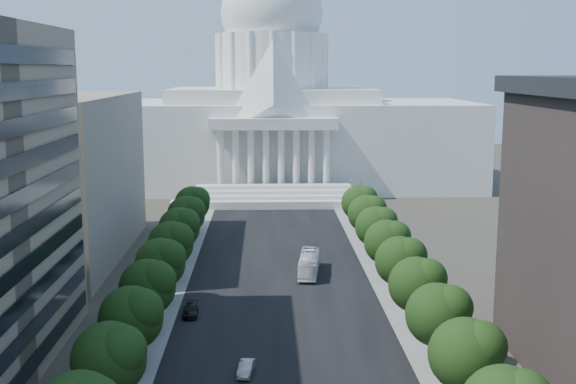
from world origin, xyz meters
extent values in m
cube|color=black|center=(0.00, 90.00, 0.00)|extent=(30.00, 260.00, 0.01)
cube|color=gray|center=(-19.00, 90.00, 0.00)|extent=(8.00, 260.00, 0.02)
cube|color=gray|center=(19.00, 90.00, 0.00)|extent=(8.00, 260.00, 0.02)
cube|color=white|center=(0.00, 185.00, 12.50)|extent=(120.00, 50.00, 25.00)
cube|color=white|center=(0.00, 185.00, 27.00)|extent=(60.00, 40.00, 4.00)
cube|color=white|center=(0.00, 158.00, 20.50)|extent=(34.00, 8.00, 3.00)
cylinder|color=white|center=(0.00, 185.00, 37.00)|extent=(32.00, 32.00, 16.00)
ellipsoid|color=white|center=(0.00, 185.00, 51.00)|extent=(30.00, 30.00, 27.60)
cube|color=gray|center=(-48.00, 100.00, 15.00)|extent=(38.00, 52.00, 30.00)
sphere|color=black|center=(-18.00, 36.00, 6.17)|extent=(7.60, 7.60, 7.60)
sphere|color=black|center=(-16.67, 35.24, 7.31)|extent=(5.32, 5.32, 5.32)
cylinder|color=#33261C|center=(-18.00, 48.00, 1.47)|extent=(0.56, 0.56, 2.94)
sphere|color=black|center=(-18.00, 48.00, 6.17)|extent=(7.60, 7.60, 7.60)
sphere|color=black|center=(-16.67, 47.24, 7.31)|extent=(5.32, 5.32, 5.32)
cylinder|color=#33261C|center=(-18.00, 60.00, 1.47)|extent=(0.56, 0.56, 2.94)
sphere|color=black|center=(-18.00, 60.00, 6.17)|extent=(7.60, 7.60, 7.60)
sphere|color=black|center=(-16.67, 59.24, 7.31)|extent=(5.32, 5.32, 5.32)
cylinder|color=#33261C|center=(-18.00, 72.00, 1.47)|extent=(0.56, 0.56, 2.94)
sphere|color=black|center=(-18.00, 72.00, 6.17)|extent=(7.60, 7.60, 7.60)
sphere|color=black|center=(-16.67, 71.24, 7.31)|extent=(5.32, 5.32, 5.32)
cylinder|color=#33261C|center=(-18.00, 84.00, 1.47)|extent=(0.56, 0.56, 2.94)
sphere|color=black|center=(-18.00, 84.00, 6.17)|extent=(7.60, 7.60, 7.60)
sphere|color=black|center=(-16.67, 83.24, 7.31)|extent=(5.32, 5.32, 5.32)
cylinder|color=#33261C|center=(-18.00, 96.00, 1.47)|extent=(0.56, 0.56, 2.94)
sphere|color=black|center=(-18.00, 96.00, 6.17)|extent=(7.60, 7.60, 7.60)
sphere|color=black|center=(-16.67, 95.24, 7.31)|extent=(5.32, 5.32, 5.32)
cylinder|color=#33261C|center=(-18.00, 108.00, 1.47)|extent=(0.56, 0.56, 2.94)
sphere|color=black|center=(-18.00, 108.00, 6.17)|extent=(7.60, 7.60, 7.60)
sphere|color=black|center=(-16.67, 107.24, 7.31)|extent=(5.32, 5.32, 5.32)
cylinder|color=#33261C|center=(-18.00, 120.00, 1.47)|extent=(0.56, 0.56, 2.94)
sphere|color=black|center=(-18.00, 120.00, 6.17)|extent=(7.60, 7.60, 7.60)
sphere|color=black|center=(-16.67, 119.24, 7.31)|extent=(5.32, 5.32, 5.32)
sphere|color=black|center=(18.00, 36.00, 6.17)|extent=(7.60, 7.60, 7.60)
sphere|color=black|center=(19.33, 35.24, 7.31)|extent=(5.32, 5.32, 5.32)
cylinder|color=#33261C|center=(18.00, 48.00, 1.47)|extent=(0.56, 0.56, 2.94)
sphere|color=black|center=(18.00, 48.00, 6.17)|extent=(7.60, 7.60, 7.60)
sphere|color=black|center=(19.33, 47.24, 7.31)|extent=(5.32, 5.32, 5.32)
cylinder|color=#33261C|center=(18.00, 60.00, 1.47)|extent=(0.56, 0.56, 2.94)
sphere|color=black|center=(18.00, 60.00, 6.17)|extent=(7.60, 7.60, 7.60)
sphere|color=black|center=(19.33, 59.24, 7.31)|extent=(5.32, 5.32, 5.32)
cylinder|color=#33261C|center=(18.00, 72.00, 1.47)|extent=(0.56, 0.56, 2.94)
sphere|color=black|center=(18.00, 72.00, 6.17)|extent=(7.60, 7.60, 7.60)
sphere|color=black|center=(19.33, 71.24, 7.31)|extent=(5.32, 5.32, 5.32)
cylinder|color=#33261C|center=(18.00, 84.00, 1.47)|extent=(0.56, 0.56, 2.94)
sphere|color=black|center=(18.00, 84.00, 6.17)|extent=(7.60, 7.60, 7.60)
sphere|color=black|center=(19.33, 83.24, 7.31)|extent=(5.32, 5.32, 5.32)
cylinder|color=#33261C|center=(18.00, 96.00, 1.47)|extent=(0.56, 0.56, 2.94)
sphere|color=black|center=(18.00, 96.00, 6.17)|extent=(7.60, 7.60, 7.60)
sphere|color=black|center=(19.33, 95.24, 7.31)|extent=(5.32, 5.32, 5.32)
cylinder|color=#33261C|center=(18.00, 108.00, 1.47)|extent=(0.56, 0.56, 2.94)
sphere|color=black|center=(18.00, 108.00, 6.17)|extent=(7.60, 7.60, 7.60)
sphere|color=black|center=(19.33, 107.24, 7.31)|extent=(5.32, 5.32, 5.32)
cylinder|color=#33261C|center=(18.00, 120.00, 1.47)|extent=(0.56, 0.56, 2.94)
sphere|color=black|center=(18.00, 120.00, 6.17)|extent=(7.60, 7.60, 7.60)
sphere|color=black|center=(19.33, 119.24, 7.31)|extent=(5.32, 5.32, 5.32)
cylinder|color=gray|center=(20.50, 35.00, 4.50)|extent=(0.18, 0.18, 9.00)
cylinder|color=gray|center=(19.30, 35.00, 8.80)|extent=(2.40, 0.14, 0.14)
sphere|color=gray|center=(18.20, 35.00, 8.70)|extent=(0.44, 0.44, 0.44)
cylinder|color=gray|center=(20.50, 60.00, 4.50)|extent=(0.18, 0.18, 9.00)
cylinder|color=gray|center=(19.30, 60.00, 8.80)|extent=(2.40, 0.14, 0.14)
sphere|color=gray|center=(18.20, 60.00, 8.70)|extent=(0.44, 0.44, 0.44)
cylinder|color=gray|center=(20.50, 85.00, 4.50)|extent=(0.18, 0.18, 9.00)
cylinder|color=gray|center=(19.30, 85.00, 8.80)|extent=(2.40, 0.14, 0.14)
sphere|color=gray|center=(18.20, 85.00, 8.70)|extent=(0.44, 0.44, 0.44)
cylinder|color=gray|center=(20.50, 110.00, 4.50)|extent=(0.18, 0.18, 9.00)
cylinder|color=gray|center=(19.30, 110.00, 8.80)|extent=(2.40, 0.14, 0.14)
sphere|color=gray|center=(18.20, 110.00, 8.70)|extent=(0.44, 0.44, 0.44)
cylinder|color=gray|center=(20.50, 135.00, 4.50)|extent=(0.18, 0.18, 9.00)
cylinder|color=gray|center=(19.30, 135.00, 8.80)|extent=(2.40, 0.14, 0.14)
sphere|color=gray|center=(18.20, 135.00, 8.70)|extent=(0.44, 0.44, 0.44)
imported|color=#979A9E|center=(-4.60, 45.74, 0.73)|extent=(2.12, 4.62, 1.47)
imported|color=black|center=(-13.03, 66.16, 0.76)|extent=(2.37, 5.32, 1.52)
imported|color=silver|center=(5.19, 86.68, 1.81)|extent=(4.52, 13.23, 3.61)
camera|label=1|loc=(-2.27, -32.83, 34.88)|focal=45.00mm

